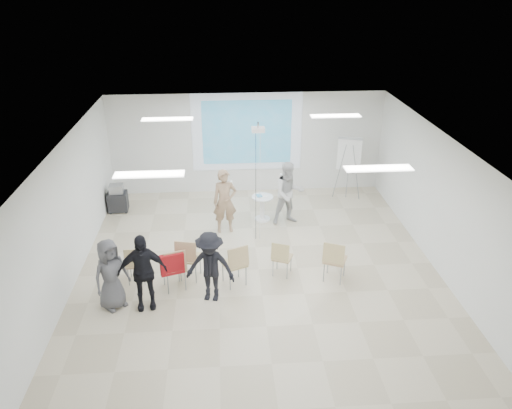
{
  "coord_description": "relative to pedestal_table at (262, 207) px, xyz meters",
  "views": [
    {
      "loc": [
        -0.75,
        -9.55,
        6.14
      ],
      "look_at": [
        0.0,
        0.8,
        1.25
      ],
      "focal_mm": 35.0,
      "sensor_mm": 36.0,
      "label": 1
    }
  ],
  "objects": [
    {
      "name": "floor",
      "position": [
        -0.29,
        -2.47,
        -0.44
      ],
      "size": [
        8.0,
        9.0,
        0.1
      ],
      "primitive_type": "cube",
      "color": "beige",
      "rests_on": "ground"
    },
    {
      "name": "pedestal_table",
      "position": [
        0.0,
        0.0,
        0.0
      ],
      "size": [
        0.68,
        0.68,
        0.71
      ],
      "rotation": [
        0.0,
        0.0,
        0.22
      ],
      "color": "white",
      "rests_on": "floor"
    },
    {
      "name": "chair_right_far",
      "position": [
        1.29,
        -3.04,
        0.18
      ],
      "size": [
        0.62,
        0.64,
        0.98
      ],
      "rotation": [
        0.0,
        0.0,
        -0.43
      ],
      "color": "tan",
      "rests_on": "floor"
    },
    {
      "name": "wall_right",
      "position": [
        3.76,
        -2.47,
        1.11
      ],
      "size": [
        0.1,
        9.0,
        3.0
      ],
      "primitive_type": "cube",
      "color": "silver",
      "rests_on": "floor"
    },
    {
      "name": "controller_right",
      "position": [
        0.5,
        0.05,
        0.88
      ],
      "size": [
        0.06,
        0.13,
        0.04
      ],
      "primitive_type": "cube",
      "rotation": [
        0.0,
        0.0,
        0.2
      ],
      "color": "white",
      "rests_on": "player_right"
    },
    {
      "name": "wall_left",
      "position": [
        -4.34,
        -2.47,
        1.11
      ],
      "size": [
        0.1,
        9.0,
        3.0
      ],
      "primitive_type": "cube",
      "color": "silver",
      "rests_on": "floor"
    },
    {
      "name": "laptop",
      "position": [
        -1.82,
        -2.66,
        0.14
      ],
      "size": [
        0.42,
        0.34,
        0.03
      ],
      "primitive_type": "imported",
      "rotation": [
        0.0,
        0.0,
        2.92
      ],
      "color": "black",
      "rests_on": "chair_left_inner"
    },
    {
      "name": "flipchart_easel",
      "position": [
        2.59,
        1.24,
        0.97
      ],
      "size": [
        0.77,
        0.61,
        1.86
      ],
      "rotation": [
        0.0,
        0.0,
        -0.3
      ],
      "color": "gray",
      "rests_on": "floor"
    },
    {
      "name": "chair_center",
      "position": [
        -0.82,
        -3.05,
        0.19
      ],
      "size": [
        0.62,
        0.64,
        0.99
      ],
      "rotation": [
        0.0,
        0.0,
        0.41
      ],
      "color": "tan",
      "rests_on": "floor"
    },
    {
      "name": "fluor_panel_sw",
      "position": [
        -2.29,
        -3.97,
        2.58
      ],
      "size": [
        1.2,
        0.3,
        0.02
      ],
      "primitive_type": "cube",
      "color": "white",
      "rests_on": "ceiling"
    },
    {
      "name": "projection_halo",
      "position": [
        -0.29,
        2.02,
        1.46
      ],
      "size": [
        3.2,
        0.01,
        2.3
      ],
      "primitive_type": "cube",
      "color": "silver",
      "rests_on": "wall_back"
    },
    {
      "name": "audience_mid",
      "position": [
        -1.34,
        -3.5,
        0.47
      ],
      "size": [
        1.23,
        0.85,
        1.73
      ],
      "primitive_type": "imported",
      "rotation": [
        0.0,
        0.0,
        -0.23
      ],
      "color": "black",
      "rests_on": "floor"
    },
    {
      "name": "player_right",
      "position": [
        0.68,
        -0.2,
        0.55
      ],
      "size": [
        1.03,
        0.89,
        1.88
      ],
      "primitive_type": "imported",
      "rotation": [
        0.0,
        0.0,
        0.2
      ],
      "color": "silver",
      "rests_on": "floor"
    },
    {
      "name": "chair_left_inner",
      "position": [
        -1.84,
        -2.77,
        0.2
      ],
      "size": [
        0.57,
        0.6,
        1.0
      ],
      "rotation": [
        0.0,
        0.0,
        -0.22
      ],
      "color": "tan",
      "rests_on": "floor"
    },
    {
      "name": "ceiling",
      "position": [
        -0.29,
        -2.47,
        2.66
      ],
      "size": [
        8.0,
        9.0,
        0.1
      ],
      "primitive_type": "cube",
      "color": "white",
      "rests_on": "wall_back"
    },
    {
      "name": "wall_back",
      "position": [
        -0.29,
        2.08,
        1.11
      ],
      "size": [
        8.0,
        0.1,
        3.0
      ],
      "primitive_type": "cube",
      "color": "silver",
      "rests_on": "floor"
    },
    {
      "name": "audience_outer",
      "position": [
        -3.28,
        -3.6,
        0.44
      ],
      "size": [
        0.97,
        0.95,
        1.68
      ],
      "primitive_type": "imported",
      "rotation": [
        0.0,
        0.0,
        0.75
      ],
      "color": "#58575C",
      "rests_on": "floor"
    },
    {
      "name": "ceiling_projector",
      "position": [
        -0.19,
        -0.98,
        2.29
      ],
      "size": [
        0.3,
        0.25,
        3.0
      ],
      "color": "white",
      "rests_on": "ceiling"
    },
    {
      "name": "chair_right_inner",
      "position": [
        0.19,
        -2.75,
        0.11
      ],
      "size": [
        0.53,
        0.55,
        0.85
      ],
      "rotation": [
        0.0,
        0.0,
        -0.4
      ],
      "color": "tan",
      "rests_on": "floor"
    },
    {
      "name": "fluor_panel_ne",
      "position": [
        1.71,
        -0.47,
        2.58
      ],
      "size": [
        1.2,
        0.3,
        0.02
      ],
      "primitive_type": "cube",
      "color": "white",
      "rests_on": "ceiling"
    },
    {
      "name": "projection_image",
      "position": [
        -0.29,
        2.0,
        1.46
      ],
      "size": [
        2.6,
        0.01,
        1.9
      ],
      "primitive_type": "cube",
      "color": "teal",
      "rests_on": "wall_back"
    },
    {
      "name": "av_cart",
      "position": [
        -3.97,
        0.83,
        -0.03
      ],
      "size": [
        0.55,
        0.45,
        0.79
      ],
      "rotation": [
        0.0,
        0.0,
        0.05
      ],
      "color": "black",
      "rests_on": "floor"
    },
    {
      "name": "player_left",
      "position": [
        -1.0,
        -0.55,
        0.55
      ],
      "size": [
        0.74,
        0.55,
        1.9
      ],
      "primitive_type": "imported",
      "rotation": [
        0.0,
        0.0,
        0.12
      ],
      "color": "tan",
      "rests_on": "floor"
    },
    {
      "name": "chair_left_mid",
      "position": [
        -2.09,
        -3.13,
        0.19
      ],
      "size": [
        0.59,
        0.61,
        0.98
      ],
      "rotation": [
        0.0,
        0.0,
        0.32
      ],
      "color": "tan",
      "rests_on": "floor"
    },
    {
      "name": "chair_far_left",
      "position": [
        -2.94,
        -2.8,
        0.13
      ],
      "size": [
        0.42,
        0.45,
        0.88
      ],
      "rotation": [
        0.0,
        0.0,
        0.03
      ],
      "color": "tan",
      "rests_on": "floor"
    },
    {
      "name": "red_jacket",
      "position": [
        -2.12,
        -3.27,
        0.33
      ],
      "size": [
        0.5,
        0.26,
        0.47
      ],
      "primitive_type": "cube",
      "rotation": [
        0.0,
        0.0,
        0.32
      ],
      "color": "#AC151A",
      "rests_on": "chair_left_mid"
    },
    {
      "name": "audience_left",
      "position": [
        -2.65,
        -3.66,
        0.53
      ],
      "size": [
        1.15,
        0.78,
        1.86
      ],
      "primitive_type": "imported",
      "rotation": [
        0.0,
        0.0,
        0.12
      ],
      "color": "black",
      "rests_on": "floor"
    },
    {
      "name": "controller_left",
      "position": [
        -0.82,
        -0.3,
        0.86
      ],
      "size": [
        0.06,
        0.13,
        0.04
      ],
      "primitive_type": "cube",
      "rotation": [
        0.0,
        0.0,
        0.12
      ],
      "color": "white",
      "rests_on": "player_left"
    },
    {
      "name": "fluor_panel_nw",
      "position": [
        -2.29,
        -0.47,
        2.58
      ],
      "size": [
        1.2,
        0.3,
        0.02
      ],
      "primitive_type": "cube",
      "color": "white",
      "rests_on": "ceiling"
    },
    {
      "name": "fluor_panel_se",
      "position": [
        1.71,
        -3.97,
        2.58
      ],
      "size": [
        1.2,
        0.3,
        0.02
      ],
      "primitive_type": "cube",
      "color": "white",
      "rests_on": "ceiling"
    }
  ]
}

